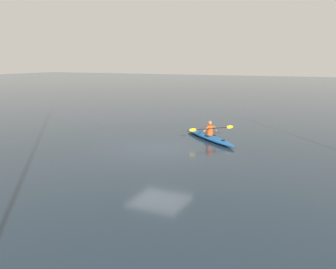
# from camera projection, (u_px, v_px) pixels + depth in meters

# --- Properties ---
(ground_plane) EXTENTS (160.00, 160.00, 0.00)m
(ground_plane) POSITION_uv_depth(u_px,v_px,m) (160.00, 149.00, 16.31)
(ground_plane) COLOR #1E2D3D
(kayak) EXTENTS (3.88, 3.55, 0.25)m
(kayak) POSITION_uv_depth(u_px,v_px,m) (209.00, 137.00, 18.25)
(kayak) COLOR #1959A5
(kayak) RESTS_ON ground
(kayaker) EXTENTS (1.68, 1.88, 0.71)m
(kayaker) POSITION_uv_depth(u_px,v_px,m) (210.00, 129.00, 18.05)
(kayaker) COLOR #E04C14
(kayaker) RESTS_ON kayak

